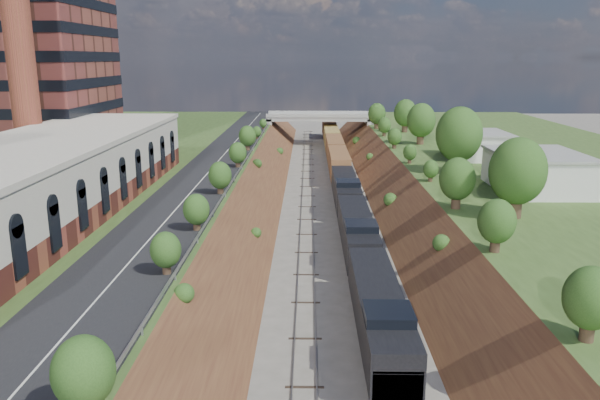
{
  "coord_description": "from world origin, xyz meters",
  "views": [
    {
      "loc": [
        -2.39,
        -13.47,
        19.67
      ],
      "look_at": [
        -3.24,
        42.53,
        6.0
      ],
      "focal_mm": 35.0,
      "sensor_mm": 36.0,
      "label": 1
    }
  ],
  "objects": [
    {
      "name": "white_building_far",
      "position": [
        23.0,
        74.0,
        6.8
      ],
      "size": [
        8.0,
        10.0,
        3.6
      ],
      "primitive_type": "cube",
      "color": "silver",
      "rests_on": "platform_right"
    },
    {
      "name": "embankment_right",
      "position": [
        11.0,
        60.0,
        0.0
      ],
      "size": [
        10.0,
        180.0,
        10.0
      ],
      "primitive_type": "cube",
      "rotation": [
        0.0,
        0.79,
        0.0
      ],
      "color": "brown",
      "rests_on": "ground"
    },
    {
      "name": "embankment_left",
      "position": [
        -11.0,
        60.0,
        0.0
      ],
      "size": [
        10.0,
        180.0,
        10.0
      ],
      "primitive_type": "cube",
      "rotation": [
        0.0,
        0.79,
        0.0
      ],
      "color": "brown",
      "rests_on": "ground"
    },
    {
      "name": "white_building_near",
      "position": [
        23.5,
        52.0,
        7.0
      ],
      "size": [
        9.0,
        12.0,
        4.0
      ],
      "primitive_type": "cube",
      "color": "silver",
      "rests_on": "platform_right"
    },
    {
      "name": "platform_right",
      "position": [
        33.0,
        60.0,
        2.5
      ],
      "size": [
        44.0,
        180.0,
        5.0
      ],
      "primitive_type": "cube",
      "color": "#3B5422",
      "rests_on": "ground"
    },
    {
      "name": "overpass",
      "position": [
        0.0,
        122.0,
        4.92
      ],
      "size": [
        24.5,
        8.3,
        7.4
      ],
      "color": "gray",
      "rests_on": "ground"
    },
    {
      "name": "freight_train",
      "position": [
        2.6,
        79.68,
        2.6
      ],
      "size": [
        3.08,
        124.07,
        4.6
      ],
      "color": "black",
      "rests_on": "ground"
    },
    {
      "name": "guardrail",
      "position": [
        -11.4,
        59.8,
        5.55
      ],
      "size": [
        0.1,
        171.0,
        0.7
      ],
      "color": "#99999E",
      "rests_on": "platform_left"
    },
    {
      "name": "commercial_building",
      "position": [
        -28.0,
        38.0,
        8.51
      ],
      "size": [
        14.3,
        62.3,
        7.0
      ],
      "color": "brown",
      "rests_on": "platform_left"
    },
    {
      "name": "tree_right_large",
      "position": [
        17.0,
        40.0,
        9.38
      ],
      "size": [
        5.25,
        5.25,
        7.61
      ],
      "color": "#473323",
      "rests_on": "platform_right"
    },
    {
      "name": "smokestack",
      "position": [
        -36.0,
        56.0,
        25.0
      ],
      "size": [
        3.2,
        3.2,
        40.0
      ],
      "primitive_type": "cylinder",
      "color": "brown",
      "rests_on": "platform_left"
    },
    {
      "name": "rail_right_track",
      "position": [
        2.6,
        60.0,
        0.09
      ],
      "size": [
        1.58,
        180.0,
        0.18
      ],
      "primitive_type": "cube",
      "color": "gray",
      "rests_on": "ground"
    },
    {
      "name": "road",
      "position": [
        -15.5,
        60.0,
        5.05
      ],
      "size": [
        8.0,
        180.0,
        0.1
      ],
      "primitive_type": "cube",
      "color": "black",
      "rests_on": "platform_left"
    },
    {
      "name": "platform_left",
      "position": [
        -33.0,
        60.0,
        2.5
      ],
      "size": [
        44.0,
        180.0,
        5.0
      ],
      "primitive_type": "cube",
      "color": "#3B5422",
      "rests_on": "ground"
    },
    {
      "name": "tree_left_crest",
      "position": [
        -11.8,
        20.0,
        7.04
      ],
      "size": [
        2.45,
        2.45,
        3.55
      ],
      "color": "#473323",
      "rests_on": "platform_left"
    },
    {
      "name": "rail_left_track",
      "position": [
        -2.6,
        60.0,
        0.09
      ],
      "size": [
        1.58,
        180.0,
        0.18
      ],
      "primitive_type": "cube",
      "color": "gray",
      "rests_on": "ground"
    }
  ]
}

